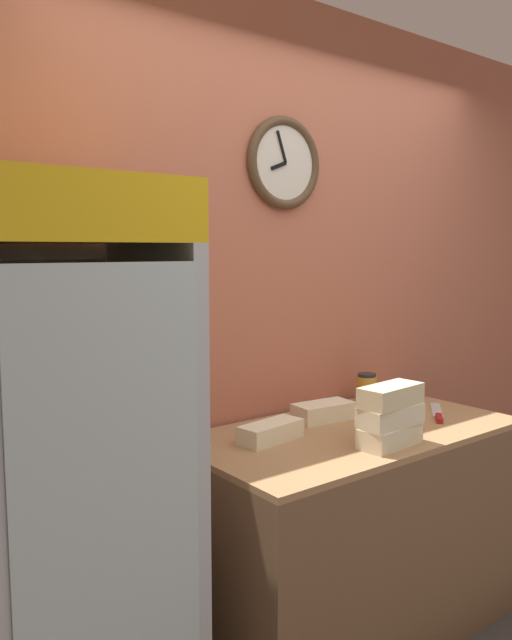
{
  "coord_description": "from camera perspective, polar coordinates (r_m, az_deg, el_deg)",
  "views": [
    {
      "loc": [
        -1.86,
        -0.82,
        1.61
      ],
      "look_at": [
        -0.48,
        0.96,
        1.35
      ],
      "focal_mm": 35.0,
      "sensor_mm": 36.0,
      "label": 1
    }
  ],
  "objects": [
    {
      "name": "wall_back",
      "position": [
        2.86,
        2.93,
        1.45
      ],
      "size": [
        5.2,
        0.1,
        2.7
      ],
      "color": "#B7664C",
      "rests_on": "ground_plane"
    },
    {
      "name": "sandwich_flat_right",
      "position": [
        2.45,
        1.36,
        -10.18
      ],
      "size": [
        0.28,
        0.15,
        0.07
      ],
      "color": "beige",
      "rests_on": "prep_counter"
    },
    {
      "name": "sandwich_stack_middle",
      "position": [
        2.43,
        12.19,
        -8.55
      ],
      "size": [
        0.27,
        0.13,
        0.08
      ],
      "color": "beige",
      "rests_on": "sandwich_stack_bottom"
    },
    {
      "name": "sandwich_flat_left",
      "position": [
        2.75,
        6.17,
        -8.31
      ],
      "size": [
        0.28,
        0.16,
        0.08
      ],
      "color": "beige",
      "rests_on": "prep_counter"
    },
    {
      "name": "sandwich_stack_top",
      "position": [
        2.41,
        12.23,
        -6.76
      ],
      "size": [
        0.28,
        0.14,
        0.08
      ],
      "color": "beige",
      "rests_on": "sandwich_stack_middle"
    },
    {
      "name": "beverage_cooler",
      "position": [
        2.04,
        -17.43,
        -11.83
      ],
      "size": [
        0.63,
        0.65,
        1.8
      ],
      "color": "#B2B7BC",
      "rests_on": "ground_plane"
    },
    {
      "name": "sandwich_stack_bottom",
      "position": [
        2.45,
        12.14,
        -10.3
      ],
      "size": [
        0.28,
        0.14,
        0.08
      ],
      "color": "beige",
      "rests_on": "prep_counter"
    },
    {
      "name": "condiment_jar",
      "position": [
        3.06,
        10.08,
        -6.21
      ],
      "size": [
        0.1,
        0.1,
        0.15
      ],
      "color": "gold",
      "rests_on": "prep_counter"
    },
    {
      "name": "chefs_knife",
      "position": [
        2.92,
        16.3,
        -8.3
      ],
      "size": [
        0.3,
        0.26,
        0.02
      ],
      "color": "silver",
      "rests_on": "prep_counter"
    },
    {
      "name": "prep_counter",
      "position": [
        2.8,
        8.7,
        -18.33
      ],
      "size": [
        1.42,
        0.74,
        0.87
      ],
      "color": "brown",
      "rests_on": "ground_plane"
    }
  ]
}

